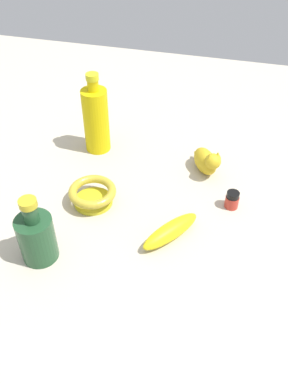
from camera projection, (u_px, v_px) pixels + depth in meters
name	position (u px, v px, depth m)	size (l,w,h in m)	color
ground	(144.00, 208.00, 1.07)	(2.00, 2.00, 0.00)	#BCB29E
banana	(171.00, 231.00, 0.98)	(0.17, 0.04, 0.04)	yellow
cat_figurine	(207.00, 161.00, 1.16)	(0.10, 0.12, 0.09)	gold
bottle_short	(36.00, 236.00, 0.91)	(0.08, 0.08, 0.18)	#21492A
bowl	(93.00, 194.00, 1.07)	(0.13, 0.13, 0.05)	gold
nail_polish_jar	(232.00, 200.00, 1.06)	(0.04, 0.04, 0.05)	#B43024
bottle_tall	(96.00, 119.00, 1.21)	(0.08, 0.08, 0.25)	#D5BB09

